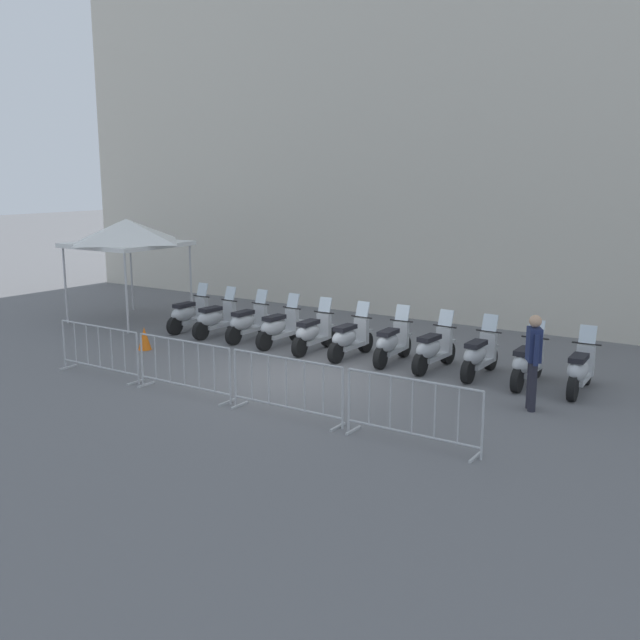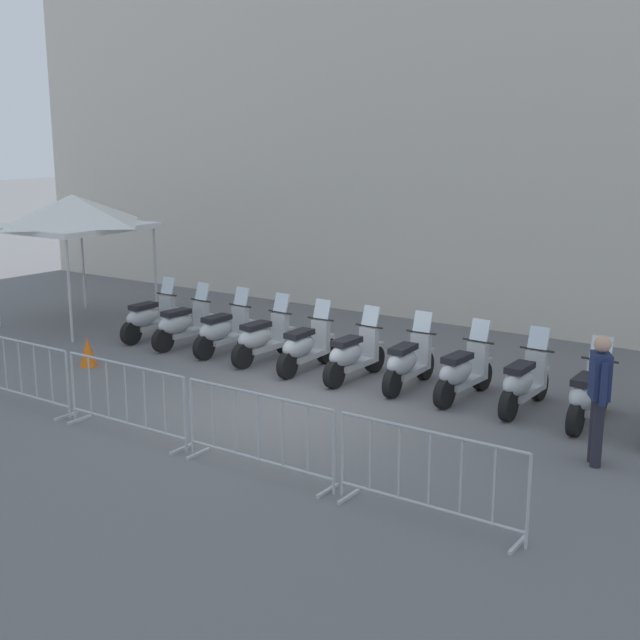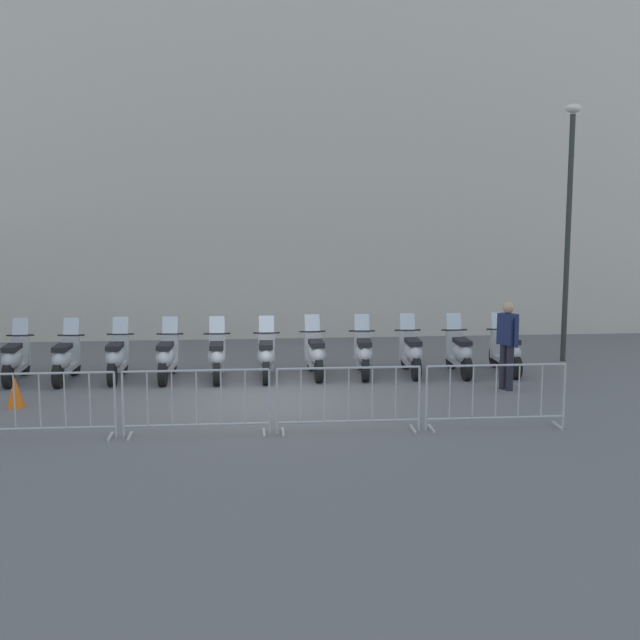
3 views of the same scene
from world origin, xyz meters
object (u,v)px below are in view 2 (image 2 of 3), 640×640
object	(u,v)px
motorcycle_5	(352,355)
barrier_segment_1	(126,400)
motorcycle_6	(407,363)
motorcycle_3	(262,339)
motorcycle_8	(523,383)
motorcycle_4	(305,347)
canopy_tent	(73,212)
barrier_segment_0	(20,373)
motorcycle_7	(462,373)
barrier_segment_3	(429,477)
motorcycle_1	(183,325)
motorcycle_2	(223,331)
traffic_cone	(88,352)
motorcycle_9	(588,396)
motorcycle_0	(150,318)
barrier_segment_2	(259,433)
officer_near_row_end	(599,392)

from	to	relation	value
motorcycle_5	barrier_segment_1	xyz separation A→B (m)	(-1.23, -4.10, 0.07)
motorcycle_6	barrier_segment_1	world-z (taller)	motorcycle_6
motorcycle_3	motorcycle_8	distance (m)	5.09
motorcycle_4	canopy_tent	size ratio (longest dim) A/B	0.59
barrier_segment_0	motorcycle_7	bearing A→B (deg)	36.24
barrier_segment_3	motorcycle_7	bearing A→B (deg)	110.07
motorcycle_1	canopy_tent	world-z (taller)	canopy_tent
barrier_segment_0	barrier_segment_1	bearing A→B (deg)	-0.46
motorcycle_2	traffic_cone	xyz separation A→B (m)	(-1.50, -2.08, -0.18)
traffic_cone	motorcycle_9	bearing A→B (deg)	12.82
motorcycle_1	motorcycle_3	bearing A→B (deg)	-0.63
barrier_segment_1	motorcycle_0	bearing A→B (deg)	132.05
barrier_segment_1	barrier_segment_3	size ratio (longest dim) A/B	1.00
canopy_tent	motorcycle_4	bearing A→B (deg)	-2.94
motorcycle_5	motorcycle_8	bearing A→B (deg)	1.57
barrier_segment_2	canopy_tent	distance (m)	9.94
barrier_segment_2	traffic_cone	world-z (taller)	barrier_segment_2
motorcycle_4	motorcycle_2	bearing A→B (deg)	176.53
canopy_tent	barrier_segment_2	bearing A→B (deg)	-27.23
motorcycle_8	barrier_segment_2	bearing A→B (deg)	-114.15
barrier_segment_0	barrier_segment_2	bearing A→B (deg)	-0.46
motorcycle_5	barrier_segment_1	distance (m)	4.28
motorcycle_4	motorcycle_8	distance (m)	4.07
motorcycle_3	traffic_cone	distance (m)	3.23
motorcycle_3	barrier_segment_2	xyz separation A→B (m)	(3.21, -4.19, 0.07)
motorcycle_4	motorcycle_7	distance (m)	3.05
motorcycle_6	motorcycle_7	world-z (taller)	same
motorcycle_4	motorcycle_7	bearing A→B (deg)	1.24
motorcycle_1	motorcycle_8	xyz separation A→B (m)	(7.13, -0.01, 0.00)
motorcycle_3	motorcycle_2	bearing A→B (deg)	176.53
motorcycle_1	motorcycle_6	size ratio (longest dim) A/B	1.00
motorcycle_1	motorcycle_2	distance (m)	1.02
motorcycle_5	barrier_segment_3	distance (m)	5.47
motorcycle_3	barrier_segment_0	size ratio (longest dim) A/B	0.74
traffic_cone	motorcycle_5	bearing A→B (deg)	23.25
motorcycle_4	motorcycle_9	size ratio (longest dim) A/B	1.00
motorcycle_5	motorcycle_6	world-z (taller)	same
traffic_cone	motorcycle_3	bearing A→B (deg)	38.84
motorcycle_8	officer_near_row_end	size ratio (longest dim) A/B	1.00
motorcycle_3	barrier_segment_0	xyz separation A→B (m)	(-1.60, -4.15, 0.07)
motorcycle_0	motorcycle_3	xyz separation A→B (m)	(3.05, -0.10, 0.00)
motorcycle_7	officer_near_row_end	size ratio (longest dim) A/B	1.00
barrier_segment_1	barrier_segment_2	bearing A→B (deg)	-0.46
motorcycle_1	motorcycle_9	bearing A→B (deg)	-0.57
motorcycle_0	traffic_cone	bearing A→B (deg)	-75.82
motorcycle_6	barrier_segment_2	xyz separation A→B (m)	(0.15, -4.22, 0.07)
barrier_segment_3	motorcycle_8	bearing A→B (deg)	96.97
motorcycle_3	canopy_tent	bearing A→B (deg)	177.16
barrier_segment_1	canopy_tent	bearing A→B (deg)	144.67
motorcycle_1	barrier_segment_3	size ratio (longest dim) A/B	0.74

